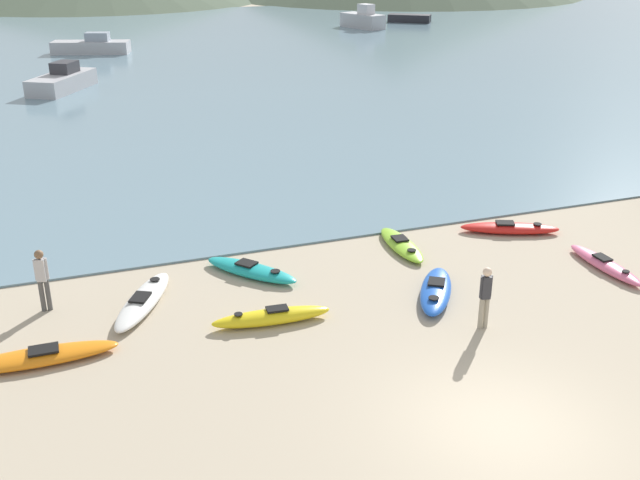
{
  "coord_description": "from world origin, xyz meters",
  "views": [
    {
      "loc": [
        -7.22,
        -9.76,
        8.68
      ],
      "look_at": [
        -0.53,
        8.6,
        0.5
      ],
      "focal_mm": 42.0,
      "sensor_mm": 36.0,
      "label": 1
    }
  ],
  "objects_px": {
    "moored_boat_1": "(363,20)",
    "kayak_on_sand_2": "(510,228)",
    "kayak_on_sand_6": "(36,357)",
    "kayak_on_sand_0": "(143,301)",
    "kayak_on_sand_3": "(436,291)",
    "kayak_on_sand_4": "(251,270)",
    "kayak_on_sand_5": "(271,317)",
    "kayak_on_sand_1": "(401,245)",
    "person_near_foreground": "(485,294)",
    "moored_boat_3": "(62,81)",
    "kayak_on_sand_7": "(605,265)",
    "person_near_waterline": "(42,276)",
    "moored_boat_2": "(92,46)",
    "moored_boat_4": "(409,18)"
  },
  "relations": [
    {
      "from": "kayak_on_sand_5",
      "to": "moored_boat_2",
      "type": "distance_m",
      "value": 43.79
    },
    {
      "from": "kayak_on_sand_2",
      "to": "person_near_foreground",
      "type": "relative_size",
      "value": 1.97
    },
    {
      "from": "kayak_on_sand_5",
      "to": "kayak_on_sand_6",
      "type": "relative_size",
      "value": 0.83
    },
    {
      "from": "kayak_on_sand_7",
      "to": "kayak_on_sand_2",
      "type": "bearing_deg",
      "value": 106.86
    },
    {
      "from": "kayak_on_sand_2",
      "to": "person_near_foreground",
      "type": "distance_m",
      "value": 6.29
    },
    {
      "from": "person_near_waterline",
      "to": "moored_boat_1",
      "type": "distance_m",
      "value": 56.42
    },
    {
      "from": "kayak_on_sand_5",
      "to": "moored_boat_4",
      "type": "height_order",
      "value": "moored_boat_4"
    },
    {
      "from": "moored_boat_1",
      "to": "kayak_on_sand_2",
      "type": "bearing_deg",
      "value": -107.92
    },
    {
      "from": "kayak_on_sand_3",
      "to": "kayak_on_sand_4",
      "type": "height_order",
      "value": "kayak_on_sand_3"
    },
    {
      "from": "kayak_on_sand_5",
      "to": "kayak_on_sand_6",
      "type": "bearing_deg",
      "value": 179.46
    },
    {
      "from": "kayak_on_sand_4",
      "to": "kayak_on_sand_7",
      "type": "distance_m",
      "value": 9.7
    },
    {
      "from": "kayak_on_sand_5",
      "to": "person_near_foreground",
      "type": "relative_size",
      "value": 1.87
    },
    {
      "from": "person_near_foreground",
      "to": "moored_boat_3",
      "type": "relative_size",
      "value": 0.3
    },
    {
      "from": "kayak_on_sand_3",
      "to": "kayak_on_sand_5",
      "type": "bearing_deg",
      "value": 178.79
    },
    {
      "from": "kayak_on_sand_5",
      "to": "kayak_on_sand_6",
      "type": "height_order",
      "value": "kayak_on_sand_5"
    },
    {
      "from": "kayak_on_sand_2",
      "to": "moored_boat_3",
      "type": "distance_m",
      "value": 29.75
    },
    {
      "from": "kayak_on_sand_2",
      "to": "kayak_on_sand_6",
      "type": "bearing_deg",
      "value": -168.03
    },
    {
      "from": "person_near_foreground",
      "to": "moored_boat_4",
      "type": "relative_size",
      "value": 0.36
    },
    {
      "from": "kayak_on_sand_0",
      "to": "kayak_on_sand_6",
      "type": "height_order",
      "value": "kayak_on_sand_0"
    },
    {
      "from": "moored_boat_2",
      "to": "kayak_on_sand_6",
      "type": "bearing_deg",
      "value": -95.85
    },
    {
      "from": "kayak_on_sand_4",
      "to": "moored_boat_1",
      "type": "bearing_deg",
      "value": 63.73
    },
    {
      "from": "moored_boat_2",
      "to": "moored_boat_4",
      "type": "bearing_deg",
      "value": 17.54
    },
    {
      "from": "kayak_on_sand_1",
      "to": "moored_boat_2",
      "type": "distance_m",
      "value": 41.18
    },
    {
      "from": "kayak_on_sand_2",
      "to": "moored_boat_2",
      "type": "relative_size",
      "value": 0.52
    },
    {
      "from": "moored_boat_1",
      "to": "moored_boat_2",
      "type": "distance_m",
      "value": 25.81
    },
    {
      "from": "kayak_on_sand_4",
      "to": "moored_boat_1",
      "type": "distance_m",
      "value": 53.72
    },
    {
      "from": "kayak_on_sand_4",
      "to": "person_near_waterline",
      "type": "xyz_separation_m",
      "value": [
        -5.23,
        -0.23,
        0.77
      ]
    },
    {
      "from": "person_near_waterline",
      "to": "kayak_on_sand_7",
      "type": "bearing_deg",
      "value": -10.69
    },
    {
      "from": "moored_boat_1",
      "to": "kayak_on_sand_0",
      "type": "bearing_deg",
      "value": -118.63
    },
    {
      "from": "moored_boat_3",
      "to": "person_near_waterline",
      "type": "bearing_deg",
      "value": -93.25
    },
    {
      "from": "kayak_on_sand_1",
      "to": "kayak_on_sand_4",
      "type": "bearing_deg",
      "value": -176.89
    },
    {
      "from": "person_near_foreground",
      "to": "kayak_on_sand_7",
      "type": "bearing_deg",
      "value": 18.99
    },
    {
      "from": "kayak_on_sand_5",
      "to": "kayak_on_sand_6",
      "type": "distance_m",
      "value": 5.27
    },
    {
      "from": "kayak_on_sand_5",
      "to": "moored_boat_1",
      "type": "bearing_deg",
      "value": 64.75
    },
    {
      "from": "kayak_on_sand_2",
      "to": "moored_boat_3",
      "type": "relative_size",
      "value": 0.59
    },
    {
      "from": "person_near_waterline",
      "to": "moored_boat_3",
      "type": "xyz_separation_m",
      "value": [
        1.57,
        27.7,
        -0.31
      ]
    },
    {
      "from": "kayak_on_sand_5",
      "to": "kayak_on_sand_1",
      "type": "bearing_deg",
      "value": 31.71
    },
    {
      "from": "kayak_on_sand_0",
      "to": "kayak_on_sand_6",
      "type": "xyz_separation_m",
      "value": [
        -2.53,
        -1.86,
        -0.02
      ]
    },
    {
      "from": "kayak_on_sand_4",
      "to": "moored_boat_4",
      "type": "bearing_deg",
      "value": 59.55
    },
    {
      "from": "kayak_on_sand_4",
      "to": "kayak_on_sand_0",
      "type": "bearing_deg",
      "value": -164.31
    },
    {
      "from": "kayak_on_sand_2",
      "to": "kayak_on_sand_6",
      "type": "xyz_separation_m",
      "value": [
        -13.78,
        -2.92,
        -0.01
      ]
    },
    {
      "from": "kayak_on_sand_2",
      "to": "person_near_waterline",
      "type": "xyz_separation_m",
      "value": [
        -13.5,
        -0.45,
        0.77
      ]
    },
    {
      "from": "kayak_on_sand_6",
      "to": "kayak_on_sand_3",
      "type": "bearing_deg",
      "value": -0.84
    },
    {
      "from": "moored_boat_1",
      "to": "person_near_foreground",
      "type": "bearing_deg",
      "value": -110.2
    },
    {
      "from": "kayak_on_sand_5",
      "to": "moored_boat_4",
      "type": "xyz_separation_m",
      "value": [
        30.12,
        53.55,
        0.26
      ]
    },
    {
      "from": "kayak_on_sand_2",
      "to": "kayak_on_sand_3",
      "type": "bearing_deg",
      "value": -143.84
    },
    {
      "from": "person_near_waterline",
      "to": "moored_boat_2",
      "type": "height_order",
      "value": "person_near_waterline"
    },
    {
      "from": "moored_boat_3",
      "to": "kayak_on_sand_6",
      "type": "bearing_deg",
      "value": -93.51
    },
    {
      "from": "moored_boat_1",
      "to": "moored_boat_3",
      "type": "bearing_deg",
      "value": -142.97
    },
    {
      "from": "kayak_on_sand_0",
      "to": "person_near_foreground",
      "type": "bearing_deg",
      "value": -27.4
    }
  ]
}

